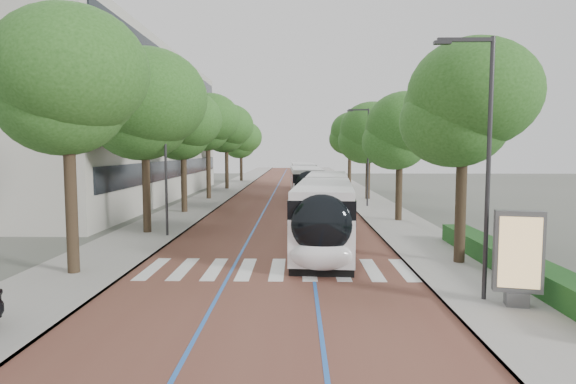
% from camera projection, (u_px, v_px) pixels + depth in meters
% --- Properties ---
extents(ground, '(160.00, 160.00, 0.00)m').
position_uv_depth(ground, '(271.00, 276.00, 18.11)').
color(ground, '#51544C').
rests_on(ground, ground).
extents(road, '(11.00, 140.00, 0.02)m').
position_uv_depth(road, '(289.00, 189.00, 57.95)').
color(road, brown).
rests_on(road, ground).
extents(sidewalk_left, '(4.00, 140.00, 0.12)m').
position_uv_depth(sidewalk_left, '(227.00, 189.00, 58.09)').
color(sidewalk_left, gray).
rests_on(sidewalk_left, ground).
extents(sidewalk_right, '(4.00, 140.00, 0.12)m').
position_uv_depth(sidewalk_right, '(351.00, 189.00, 57.81)').
color(sidewalk_right, gray).
rests_on(sidewalk_right, ground).
extents(kerb_left, '(0.20, 140.00, 0.14)m').
position_uv_depth(kerb_left, '(243.00, 189.00, 58.05)').
color(kerb_left, gray).
rests_on(kerb_left, ground).
extents(kerb_right, '(0.20, 140.00, 0.14)m').
position_uv_depth(kerb_right, '(335.00, 189.00, 57.84)').
color(kerb_right, gray).
rests_on(kerb_right, ground).
extents(zebra_crossing, '(10.55, 3.60, 0.01)m').
position_uv_depth(zebra_crossing, '(278.00, 269.00, 19.10)').
color(zebra_crossing, silver).
rests_on(zebra_crossing, ground).
extents(lane_line_left, '(0.12, 126.00, 0.01)m').
position_uv_depth(lane_line_left, '(276.00, 189.00, 57.98)').
color(lane_line_left, '#245AB4').
rests_on(lane_line_left, road).
extents(lane_line_right, '(0.12, 126.00, 0.01)m').
position_uv_depth(lane_line_right, '(302.00, 189.00, 57.92)').
color(lane_line_right, '#245AB4').
rests_on(lane_line_right, road).
extents(office_building, '(18.11, 40.00, 14.00)m').
position_uv_depth(office_building, '(83.00, 126.00, 45.76)').
color(office_building, '#9B988F').
rests_on(office_building, ground).
extents(hedge, '(1.20, 14.00, 0.80)m').
position_uv_depth(hedge, '(515.00, 264.00, 17.90)').
color(hedge, '#184619').
rests_on(hedge, sidewalk_right).
extents(streetlight_near, '(1.82, 0.20, 8.00)m').
position_uv_depth(streetlight_near, '(483.00, 148.00, 14.58)').
color(streetlight_near, '#2B2B2D').
rests_on(streetlight_near, sidewalk_right).
extents(streetlight_far, '(1.82, 0.20, 8.00)m').
position_uv_depth(streetlight_far, '(366.00, 149.00, 39.48)').
color(streetlight_far, '#2B2B2D').
rests_on(streetlight_far, sidewalk_right).
extents(lamp_post_left, '(0.14, 0.14, 8.00)m').
position_uv_depth(lamp_post_left, '(166.00, 162.00, 25.84)').
color(lamp_post_left, '#2B2B2D').
rests_on(lamp_post_left, sidewalk_left).
extents(trees_left, '(6.45, 60.65, 9.73)m').
position_uv_depth(trees_left, '(202.00, 127.00, 42.54)').
color(trees_left, black).
rests_on(trees_left, ground).
extents(trees_right, '(6.01, 47.35, 9.00)m').
position_uv_depth(trees_right, '(376.00, 133.00, 41.04)').
color(trees_right, black).
rests_on(trees_right, ground).
extents(lead_bus, '(3.91, 18.53, 3.20)m').
position_uv_depth(lead_bus, '(326.00, 208.00, 26.05)').
color(lead_bus, black).
rests_on(lead_bus, ground).
extents(bus_queued_0, '(2.90, 12.47, 3.20)m').
position_uv_depth(bus_queued_0, '(306.00, 185.00, 42.61)').
color(bus_queued_0, white).
rests_on(bus_queued_0, ground).
extents(bus_queued_1, '(2.81, 12.45, 3.20)m').
position_uv_depth(bus_queued_1, '(303.00, 177.00, 55.00)').
color(bus_queued_1, white).
rests_on(bus_queued_1, ground).
extents(ad_panel, '(1.42, 0.66, 2.85)m').
position_uv_depth(ad_panel, '(518.00, 256.00, 14.21)').
color(ad_panel, '#59595B').
rests_on(ad_panel, sidewalk_right).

